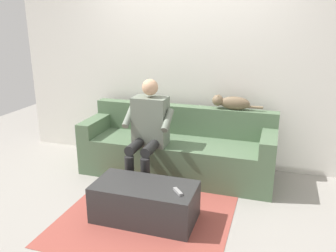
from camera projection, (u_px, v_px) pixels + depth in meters
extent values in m
plane|color=gray|center=(158.00, 201.00, 3.69)|extent=(8.00, 8.00, 0.00)
cube|color=silver|center=(189.00, 67.00, 4.41)|extent=(4.68, 0.06, 2.48)
cube|color=#516B4C|center=(174.00, 160.00, 4.17)|extent=(1.94, 0.56, 0.45)
cube|color=#516B4C|center=(183.00, 136.00, 4.45)|extent=(2.29, 0.16, 0.80)
cube|color=#516B4C|center=(267.00, 164.00, 3.83)|extent=(0.17, 0.56, 0.63)
cube|color=#516B4C|center=(95.00, 143.00, 4.45)|extent=(0.17, 0.56, 0.63)
cube|color=#2D2D2D|center=(145.00, 202.00, 3.31)|extent=(0.96, 0.49, 0.36)
cube|color=slate|center=(151.00, 121.00, 3.95)|extent=(0.38, 0.25, 0.55)
sphere|color=tan|center=(150.00, 87.00, 3.83)|extent=(0.18, 0.18, 0.18)
cylinder|color=black|center=(152.00, 147.00, 3.80)|extent=(0.11, 0.42, 0.11)
cylinder|color=black|center=(137.00, 145.00, 3.85)|extent=(0.11, 0.42, 0.11)
cylinder|color=black|center=(145.00, 178.00, 3.69)|extent=(0.10, 0.10, 0.45)
cylinder|color=black|center=(130.00, 176.00, 3.74)|extent=(0.10, 0.10, 0.45)
cylinder|color=slate|center=(168.00, 120.00, 3.79)|extent=(0.08, 0.27, 0.22)
cylinder|color=slate|center=(129.00, 117.00, 3.92)|extent=(0.08, 0.27, 0.22)
ellipsoid|color=#756047|center=(235.00, 103.00, 4.12)|extent=(0.35, 0.12, 0.16)
sphere|color=#756047|center=(218.00, 100.00, 4.17)|extent=(0.13, 0.13, 0.13)
cone|color=#756047|center=(219.00, 95.00, 4.19)|extent=(0.05, 0.05, 0.04)
cone|color=#756047|center=(218.00, 97.00, 4.12)|extent=(0.05, 0.05, 0.04)
cylinder|color=#756047|center=(255.00, 107.00, 4.06)|extent=(0.18, 0.03, 0.03)
cube|color=gray|center=(178.00, 192.00, 3.10)|extent=(0.12, 0.13, 0.02)
cube|color=#9E473D|center=(150.00, 211.00, 3.48)|extent=(1.59, 1.71, 0.01)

